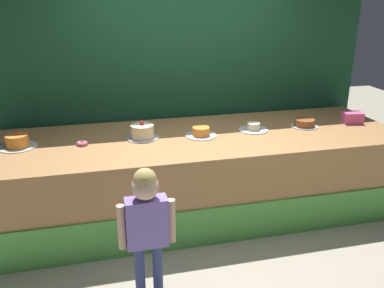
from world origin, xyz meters
TOP-DOWN VIEW (x-y plane):
  - ground_plane at (0.00, 0.00)m, footprint 12.00×12.00m
  - stage_platform at (0.00, 0.69)m, footprint 4.27×1.41m
  - curtain_backdrop at (0.00, 1.49)m, footprint 4.49×0.08m
  - child_figure at (-0.75, -0.60)m, footprint 0.43×0.20m
  - pink_box at (1.81, 0.71)m, footprint 0.24×0.18m
  - donut at (-1.21, 0.68)m, footprint 0.11×0.11m
  - cake_far_left at (-1.81, 0.77)m, footprint 0.36×0.36m
  - cake_left at (-0.60, 0.75)m, footprint 0.34×0.34m
  - cake_center at (0.00, 0.67)m, footprint 0.33×0.33m
  - cake_right at (0.60, 0.72)m, footprint 0.32×0.32m
  - cake_far_right at (1.21, 0.71)m, footprint 0.30×0.30m

SIDE VIEW (x-z plane):
  - ground_plane at x=0.00m, z-range 0.00..0.00m
  - stage_platform at x=0.00m, z-range 0.00..0.87m
  - child_figure at x=-0.75m, z-range 0.16..1.29m
  - donut at x=-1.21m, z-range 0.88..0.91m
  - cake_right at x=0.60m, z-range 0.86..0.95m
  - cake_far_right at x=1.21m, z-range 0.87..0.96m
  - cake_center at x=0.00m, z-range 0.87..0.96m
  - cake_far_left at x=-1.81m, z-range 0.85..1.01m
  - pink_box at x=1.81m, z-range 0.88..1.00m
  - cake_left at x=-0.60m, z-range 0.85..1.04m
  - curtain_backdrop at x=0.00m, z-range 0.00..2.71m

